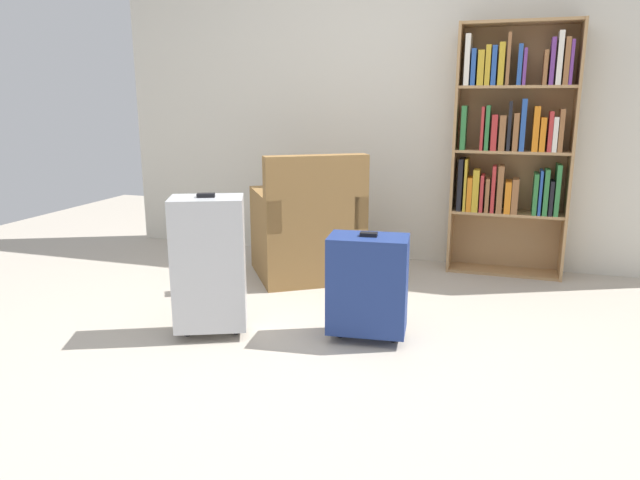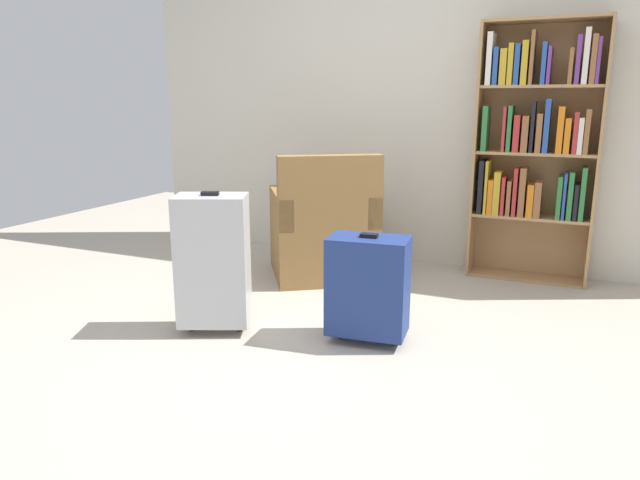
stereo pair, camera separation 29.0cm
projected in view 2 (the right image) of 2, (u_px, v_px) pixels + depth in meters
name	position (u px, v px, depth m)	size (l,w,h in m)	color
ground_plane	(310.00, 359.00, 2.88)	(8.11, 8.11, 0.00)	#B2A899
back_wall	(421.00, 93.00, 4.40)	(4.63, 0.10, 2.60)	beige
bookshelf	(535.00, 143.00, 3.98)	(0.81, 0.27, 1.77)	#A87F51
armchair	(323.00, 234.00, 4.17)	(0.97, 0.97, 0.90)	olive
mug	(398.00, 283.00, 3.92)	(0.12, 0.08, 0.10)	#1E7F4C
suitcase_silver	(213.00, 260.00, 3.15)	(0.45, 0.38, 0.78)	#B7BABF
suitcase_navy_blue	(368.00, 286.00, 3.03)	(0.43, 0.29, 0.59)	navy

